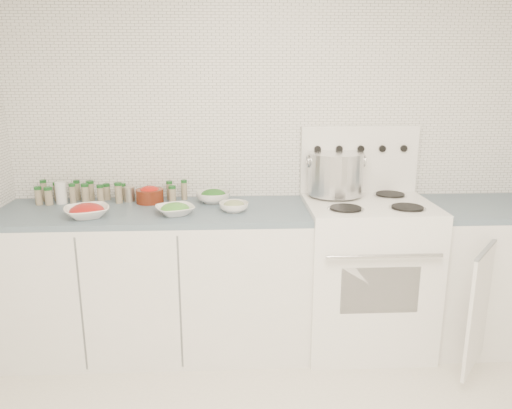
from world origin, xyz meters
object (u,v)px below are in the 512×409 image
(bowl_snowpea, at_px, (175,209))
(bowl_tomato, at_px, (87,211))
(stock_pot, at_px, (335,172))
(stove, at_px, (365,269))

(bowl_snowpea, bearing_deg, bowl_tomato, -176.70)
(stock_pot, height_order, bowl_snowpea, stock_pot)
(stove, xyz_separation_m, bowl_snowpea, (-1.16, -0.11, 0.43))
(bowl_snowpea, bearing_deg, stock_pot, 15.44)
(stove, xyz_separation_m, stock_pot, (-0.18, 0.16, 0.59))
(bowl_tomato, distance_m, bowl_snowpea, 0.49)
(stock_pot, xyz_separation_m, bowl_tomato, (-1.47, -0.30, -0.15))
(stove, xyz_separation_m, bowl_tomato, (-1.65, -0.14, 0.44))
(bowl_tomato, height_order, bowl_snowpea, bowl_tomato)
(bowl_tomato, bearing_deg, stock_pot, 11.48)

